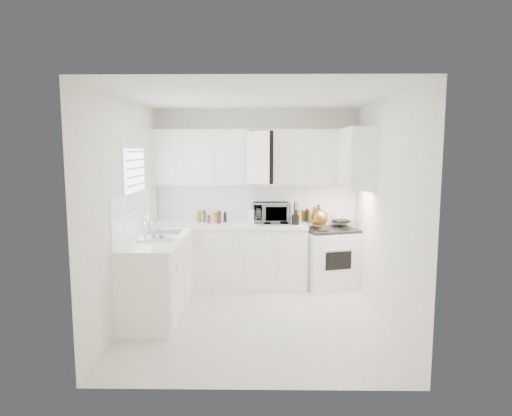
{
  "coord_description": "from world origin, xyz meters",
  "views": [
    {
      "loc": [
        0.08,
        -5.19,
        2.03
      ],
      "look_at": [
        0.0,
        0.7,
        1.25
      ],
      "focal_mm": 31.68,
      "sensor_mm": 36.0,
      "label": 1
    }
  ],
  "objects_px": {
    "rice_cooker": "(256,214)",
    "utensil_crock": "(295,213)",
    "stove": "(330,250)",
    "dish_rack": "(155,230)",
    "tea_kettle": "(319,216)",
    "microwave": "(272,211)"
  },
  "relations": [
    {
      "from": "rice_cooker",
      "to": "dish_rack",
      "type": "bearing_deg",
      "value": -124.54
    },
    {
      "from": "stove",
      "to": "dish_rack",
      "type": "relative_size",
      "value": 2.69
    },
    {
      "from": "microwave",
      "to": "tea_kettle",
      "type": "bearing_deg",
      "value": -20.12
    },
    {
      "from": "stove",
      "to": "dish_rack",
      "type": "distance_m",
      "value": 2.63
    },
    {
      "from": "tea_kettle",
      "to": "dish_rack",
      "type": "bearing_deg",
      "value": -174.9
    },
    {
      "from": "stove",
      "to": "microwave",
      "type": "height_order",
      "value": "microwave"
    },
    {
      "from": "dish_rack",
      "to": "utensil_crock",
      "type": "bearing_deg",
      "value": 19.85
    },
    {
      "from": "stove",
      "to": "rice_cooker",
      "type": "xyz_separation_m",
      "value": [
        -1.08,
        0.0,
        0.52
      ]
    },
    {
      "from": "utensil_crock",
      "to": "dish_rack",
      "type": "xyz_separation_m",
      "value": [
        -1.75,
        -1.1,
        -0.06
      ]
    },
    {
      "from": "utensil_crock",
      "to": "tea_kettle",
      "type": "bearing_deg",
      "value": -5.7
    },
    {
      "from": "tea_kettle",
      "to": "microwave",
      "type": "bearing_deg",
      "value": 141.39
    },
    {
      "from": "rice_cooker",
      "to": "stove",
      "type": "bearing_deg",
      "value": 9.77
    },
    {
      "from": "tea_kettle",
      "to": "rice_cooker",
      "type": "bearing_deg",
      "value": 148.1
    },
    {
      "from": "stove",
      "to": "rice_cooker",
      "type": "bearing_deg",
      "value": 164.23
    },
    {
      "from": "stove",
      "to": "rice_cooker",
      "type": "distance_m",
      "value": 1.2
    },
    {
      "from": "tea_kettle",
      "to": "microwave",
      "type": "xyz_separation_m",
      "value": [
        -0.68,
        0.2,
        0.06
      ]
    },
    {
      "from": "stove",
      "to": "utensil_crock",
      "type": "distance_m",
      "value": 0.77
    },
    {
      "from": "tea_kettle",
      "to": "utensil_crock",
      "type": "height_order",
      "value": "utensil_crock"
    },
    {
      "from": "rice_cooker",
      "to": "utensil_crock",
      "type": "relative_size",
      "value": 0.74
    },
    {
      "from": "stove",
      "to": "microwave",
      "type": "relative_size",
      "value": 2.12
    },
    {
      "from": "tea_kettle",
      "to": "dish_rack",
      "type": "relative_size",
      "value": 0.7
    },
    {
      "from": "tea_kettle",
      "to": "utensil_crock",
      "type": "xyz_separation_m",
      "value": [
        -0.34,
        0.03,
        0.05
      ]
    }
  ]
}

